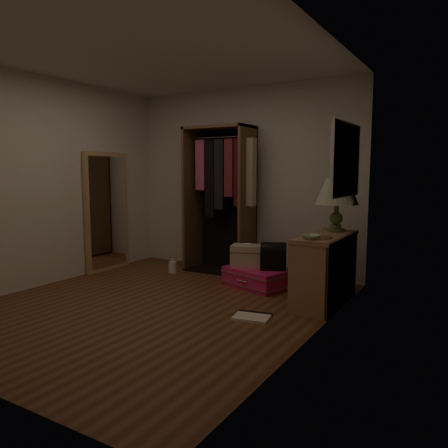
{
  "coord_description": "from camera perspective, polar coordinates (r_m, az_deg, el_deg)",
  "views": [
    {
      "loc": [
        2.97,
        -3.53,
        1.44
      ],
      "look_at": [
        0.3,
        0.95,
        0.8
      ],
      "focal_mm": 35.0,
      "sensor_mm": 36.0,
      "label": 1
    }
  ],
  "objects": [
    {
      "name": "brass_tray",
      "position": [
        4.58,
        12.3,
        -1.72
      ],
      "size": [
        0.35,
        0.35,
        0.02
      ],
      "rotation": [
        0.0,
        0.0,
        -0.36
      ],
      "color": "olive",
      "rests_on": "console_bookshelf"
    },
    {
      "name": "white_jug",
      "position": [
        6.24,
        -6.72,
        -5.59
      ],
      "size": [
        0.13,
        0.13,
        0.2
      ],
      "rotation": [
        0.0,
        0.0,
        -0.14
      ],
      "color": "white",
      "rests_on": "ground"
    },
    {
      "name": "black_bag",
      "position": [
        5.36,
        6.45,
        -4.1
      ],
      "size": [
        0.37,
        0.31,
        0.34
      ],
      "rotation": [
        0.0,
        0.0,
        0.42
      ],
      "color": "black",
      "rests_on": "pink_suitcase"
    },
    {
      "name": "ceramic_bowl",
      "position": [
        4.5,
        11.27,
        -1.66
      ],
      "size": [
        0.24,
        0.24,
        0.05
      ],
      "primitive_type": "imported",
      "rotation": [
        0.0,
        0.0,
        -0.37
      ],
      "color": "#AAC7A6",
      "rests_on": "console_bookshelf"
    },
    {
      "name": "floor_book",
      "position": [
        4.39,
        3.76,
        -11.96
      ],
      "size": [
        0.39,
        0.33,
        0.03
      ],
      "rotation": [
        0.0,
        0.0,
        0.18
      ],
      "color": "#EFE3C9",
      "rests_on": "ground"
    },
    {
      "name": "ground",
      "position": [
        4.83,
        -9.02,
        -10.44
      ],
      "size": [
        4.0,
        4.0,
        0.0
      ],
      "primitive_type": "plane",
      "color": "#5B311A",
      "rests_on": "ground"
    },
    {
      "name": "room_walls",
      "position": [
        4.59,
        -8.3,
        7.68
      ],
      "size": [
        3.52,
        4.02,
        2.6
      ],
      "color": "beige",
      "rests_on": "ground"
    },
    {
      "name": "floor_mirror",
      "position": [
        6.53,
        -15.05,
        1.58
      ],
      "size": [
        0.06,
        0.8,
        1.7
      ],
      "color": "tan",
      "rests_on": "ground"
    },
    {
      "name": "pink_suitcase",
      "position": [
        5.49,
        4.47,
        -6.96
      ],
      "size": [
        0.91,
        0.76,
        0.24
      ],
      "rotation": [
        0.0,
        0.0,
        -0.29
      ],
      "color": "#DA1A62",
      "rests_on": "ground"
    },
    {
      "name": "table_lamp",
      "position": [
        5.1,
        14.54,
        3.97
      ],
      "size": [
        0.58,
        0.58,
        0.6
      ],
      "rotation": [
        0.0,
        0.0,
        0.23
      ],
      "color": "#4B5A2C",
      "rests_on": "console_bookshelf"
    },
    {
      "name": "train_case",
      "position": [
        5.53,
        3.08,
        -4.12
      ],
      "size": [
        0.46,
        0.38,
        0.29
      ],
      "rotation": [
        0.0,
        0.0,
        0.3
      ],
      "color": "tan",
      "rests_on": "pink_suitcase"
    },
    {
      "name": "open_wardrobe",
      "position": [
        6.18,
        -0.11,
        4.9
      ],
      "size": [
        1.04,
        0.5,
        2.05
      ],
      "color": "brown",
      "rests_on": "ground"
    },
    {
      "name": "console_bookshelf",
      "position": [
        4.89,
        13.13,
        -5.52
      ],
      "size": [
        0.42,
        1.12,
        0.75
      ],
      "color": "#996D4A",
      "rests_on": "ground"
    }
  ]
}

